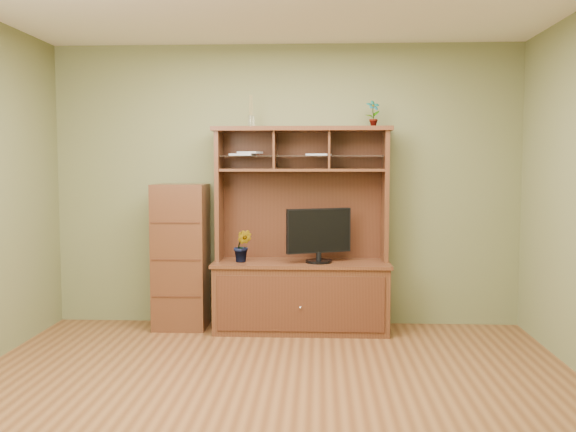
{
  "coord_description": "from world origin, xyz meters",
  "views": [
    {
      "loc": [
        0.32,
        -4.21,
        1.55
      ],
      "look_at": [
        0.06,
        1.2,
        1.12
      ],
      "focal_mm": 40.0,
      "sensor_mm": 36.0,
      "label": 1
    }
  ],
  "objects": [
    {
      "name": "side_cabinet",
      "position": [
        -0.98,
        1.76,
        0.68
      ],
      "size": [
        0.49,
        0.45,
        1.37
      ],
      "color": "#412112",
      "rests_on": "room"
    },
    {
      "name": "media_hutch",
      "position": [
        0.16,
        1.73,
        0.52
      ],
      "size": [
        1.66,
        0.61,
        1.9
      ],
      "color": "#412112",
      "rests_on": "room"
    },
    {
      "name": "monitor",
      "position": [
        0.32,
        1.64,
        0.91
      ],
      "size": [
        0.6,
        0.3,
        0.5
      ],
      "rotation": [
        0.0,
        0.0,
        0.42
      ],
      "color": "black",
      "rests_on": "media_hutch"
    },
    {
      "name": "magazines",
      "position": [
        -0.14,
        1.8,
        1.65
      ],
      "size": [
        0.96,
        0.21,
        0.04
      ],
      "color": "silver",
      "rests_on": "media_hutch"
    },
    {
      "name": "orchid_plant",
      "position": [
        -0.38,
        1.65,
        0.8
      ],
      "size": [
        0.18,
        0.15,
        0.3
      ],
      "primitive_type": "imported",
      "rotation": [
        0.0,
        0.0,
        -0.11
      ],
      "color": "#25521C",
      "rests_on": "media_hutch"
    },
    {
      "name": "reed_diffuser",
      "position": [
        -0.31,
        1.8,
        2.02
      ],
      "size": [
        0.06,
        0.06,
        0.3
      ],
      "color": "silver",
      "rests_on": "media_hutch"
    },
    {
      "name": "room",
      "position": [
        0.0,
        0.0,
        1.35
      ],
      "size": [
        4.54,
        4.04,
        2.74
      ],
      "color": "#5B341A",
      "rests_on": "ground"
    },
    {
      "name": "top_plant",
      "position": [
        0.82,
        1.8,
        2.02
      ],
      "size": [
        0.15,
        0.12,
        0.25
      ],
      "primitive_type": "imported",
      "rotation": [
        0.0,
        0.0,
        0.29
      ],
      "color": "#306423",
      "rests_on": "media_hutch"
    }
  ]
}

